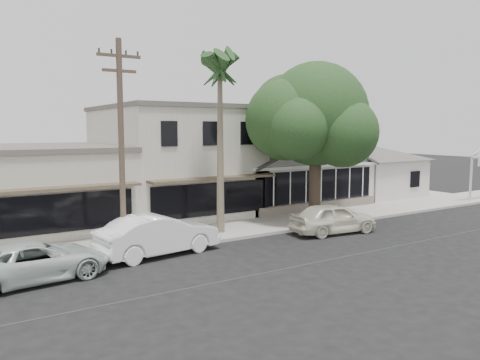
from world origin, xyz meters
TOP-DOWN VIEW (x-y plane):
  - ground at (0.00, 0.00)m, footprint 140.00×140.00m
  - sidewalk_north at (-8.00, 6.75)m, footprint 90.00×3.50m
  - corner_shop at (5.00, 12.47)m, footprint 10.40×8.60m
  - side_cottage at (13.20, 11.50)m, footprint 6.00×6.00m
  - row_building_near at (-3.00, 13.50)m, footprint 8.00×10.00m
  - row_building_midnear at (-12.00, 13.50)m, footprint 10.00×10.00m
  - utility_pole at (-9.00, 5.20)m, footprint 1.80×0.24m
  - car_0 at (1.45, 3.57)m, footprint 4.82×2.42m
  - car_1 at (-7.73, 4.51)m, footprint 5.49×2.52m
  - car_2 at (-12.73, 3.62)m, footprint 5.29×2.87m
  - shade_tree at (2.54, 6.57)m, footprint 8.19×7.41m
  - palm_east at (-3.61, 6.34)m, footprint 3.37×3.37m

SIDE VIEW (x-z plane):
  - ground at x=0.00m, z-range 0.00..0.00m
  - sidewalk_north at x=-8.00m, z-range 0.00..0.15m
  - car_2 at x=-12.73m, z-range 0.00..1.41m
  - car_0 at x=1.45m, z-range 0.00..1.58m
  - car_1 at x=-7.73m, z-range 0.00..1.75m
  - side_cottage at x=13.20m, z-range 0.00..3.00m
  - row_building_midnear at x=-12.00m, z-range 0.00..4.20m
  - corner_shop at x=5.00m, z-range 0.07..5.17m
  - row_building_near at x=-3.00m, z-range 0.00..6.50m
  - utility_pole at x=-9.00m, z-range 0.29..9.29m
  - shade_tree at x=2.54m, z-range 1.44..10.53m
  - palm_east at x=-3.61m, z-range 3.46..13.05m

